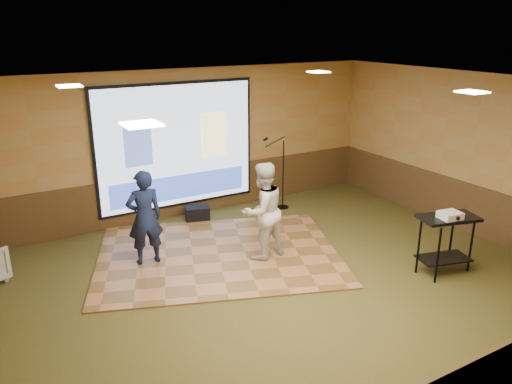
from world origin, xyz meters
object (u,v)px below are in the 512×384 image
dance_floor (218,254)px  player_left (145,217)px  duffel_bag (197,214)px  mic_stand (281,186)px  av_table (447,234)px  player_right (263,211)px  projector (450,215)px  projector_screen (177,147)px

dance_floor → player_left: 1.45m
duffel_bag → mic_stand: bearing=-7.1°
dance_floor → av_table: av_table is taller
player_right → mic_stand: bearing=-138.4°
projector → duffel_bag: (-2.47, 4.09, -0.86)m
player_left → projector: (3.97, -2.73, 0.19)m
projector_screen → mic_stand: bearing=-17.0°
dance_floor → duffel_bag: duffel_bag is taller
player_right → projector: 2.95m
projector → duffel_bag: projector is taller
projector_screen → av_table: size_ratio=3.47×
projector_screen → projector: projector_screen is taller
projector → player_left: bearing=153.5°
projector → duffel_bag: size_ratio=0.68×
player_right → mic_stand: (1.59, 1.90, -0.36)m
dance_floor → player_right: bearing=-37.8°
player_left → duffel_bag: size_ratio=3.37×
player_left → duffel_bag: (1.50, 1.36, -0.68)m
mic_stand → player_right: bearing=-142.9°
player_left → player_right: (1.77, -0.77, 0.03)m
projector_screen → dance_floor: size_ratio=0.81×
projector_screen → dance_floor: 2.53m
av_table → duffel_bag: av_table is taller
player_right → duffel_bag: bearing=-91.2°
projector_screen → projector: bearing=-59.2°
dance_floor → projector: 3.84m
projector_screen → av_table: projector_screen is taller
player_left → av_table: player_left is taller
mic_stand → duffel_bag: bearing=159.8°
projector → duffel_bag: 4.86m
player_right → player_left: bearing=-32.1°
player_left → dance_floor: bearing=169.9°
player_left → av_table: bearing=151.0°
duffel_bag → av_table: bearing=-57.9°
av_table → mic_stand: (-0.67, 3.80, -0.17)m
projector_screen → player_left: (-1.29, -1.76, -0.65)m
mic_stand → duffel_bag: (-1.86, 0.23, -0.35)m
dance_floor → player_right: (0.61, -0.47, 0.84)m
av_table → player_left: bearing=146.4°
mic_stand → dance_floor: bearing=-160.0°
projector_screen → dance_floor: bearing=-93.6°
projector_screen → duffel_bag: (0.21, -0.40, -1.33)m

